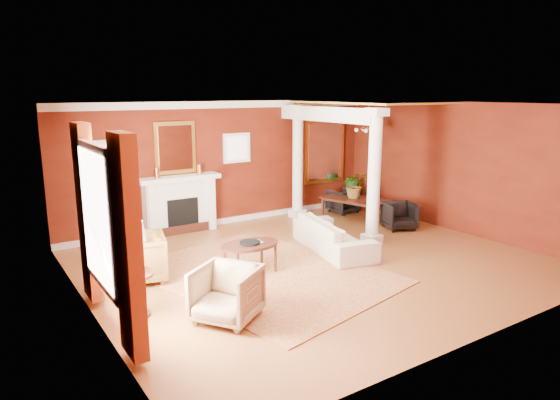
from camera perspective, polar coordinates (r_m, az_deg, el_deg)
ground at (r=9.39m, az=4.06°, el=-7.14°), size 8.00×8.00×0.00m
room_shell at (r=8.92m, az=4.26°, el=5.17°), size 8.04×7.04×2.92m
fireplace at (r=11.39m, az=-11.36°, el=-0.47°), size 1.85×0.42×1.29m
overmantel_mirror at (r=11.31m, az=-11.89°, el=5.86°), size 0.95×0.07×1.15m
flank_window_left at (r=10.87m, az=-19.53°, el=4.63°), size 0.70×0.07×0.70m
flank_window_right at (r=11.98m, az=-4.95°, el=5.95°), size 0.70×0.07×0.70m
left_window at (r=6.81m, az=-19.49°, el=-2.87°), size 0.21×2.55×2.60m
column_front at (r=10.33m, az=10.71°, el=2.67°), size 0.36×0.36×2.80m
column_back at (r=12.39m, az=2.04°, el=4.46°), size 0.36×0.36×2.80m
header_beam at (r=11.41m, az=5.32°, el=9.75°), size 0.30×3.20×0.32m
amber_ceiling at (r=12.04m, az=10.16°, el=10.94°), size 2.30×3.40×0.04m
dining_mirror at (r=13.45m, az=5.12°, el=5.58°), size 1.30×0.07×1.70m
chandelier at (r=12.14m, az=10.06°, el=8.01°), size 0.60×0.62×0.75m
crown_trim at (r=11.79m, az=-6.12°, el=10.79°), size 8.00×0.08×0.16m
base_trim at (r=12.18m, az=-5.83°, el=-2.29°), size 8.00×0.08×0.12m
rug at (r=8.81m, az=-1.89°, el=-8.40°), size 4.02×4.84×0.02m
sofa at (r=9.96m, az=6.15°, el=-3.45°), size 1.09×2.27×0.85m
armchair_leopard at (r=8.68m, az=-15.91°, el=-6.16°), size 0.99×1.03×0.88m
armchair_stripe at (r=7.04m, az=-6.14°, el=-10.33°), size 1.10×1.12×0.85m
coffee_table at (r=8.72m, az=-3.44°, el=-5.27°), size 1.07×1.07×0.54m
coffee_book at (r=8.71m, az=-3.16°, el=-4.21°), size 0.16×0.03×0.22m
side_table at (r=7.23m, az=-16.53°, el=-6.00°), size 0.55×0.55×1.38m
dining_table at (r=12.36m, az=8.68°, el=-0.33°), size 0.97×1.68×0.88m
dining_chair_near at (r=11.82m, az=13.53°, el=-1.62°), size 0.85×0.83×0.69m
dining_chair_far at (r=13.16m, az=7.18°, el=0.06°), size 0.72×0.68×0.69m
green_urn at (r=13.69m, az=8.17°, el=0.44°), size 0.35×0.35×0.84m
potted_plant at (r=12.27m, az=8.57°, el=2.86°), size 0.77×0.81×0.50m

